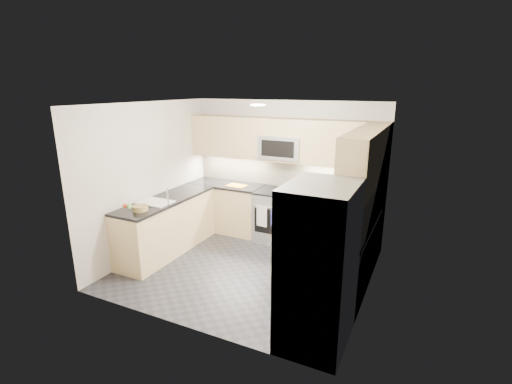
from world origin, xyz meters
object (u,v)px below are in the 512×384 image
object	(u,v)px
microwave	(282,147)
refrigerator	(318,266)
cutting_board	(236,186)
gas_range	(278,216)
utensil_bowl	(374,196)
fruit_basket	(140,208)

from	to	relation	value
microwave	refrigerator	bearing A→B (deg)	-60.38
cutting_board	gas_range	bearing A→B (deg)	3.42
microwave	utensil_bowl	xyz separation A→B (m)	(1.64, -0.06, -0.68)
microwave	cutting_board	distance (m)	1.13
utensil_bowl	cutting_board	size ratio (longest dim) A/B	0.84
gas_range	cutting_board	size ratio (longest dim) A/B	2.58
microwave	fruit_basket	size ratio (longest dim) A/B	3.41
refrigerator	fruit_basket	size ratio (longest dim) A/B	8.07
utensil_bowl	refrigerator	bearing A→B (deg)	-94.42
microwave	gas_range	bearing A→B (deg)	-90.00
gas_range	refrigerator	bearing A→B (deg)	-59.12
utensil_bowl	fruit_basket	world-z (taller)	utensil_bowl
utensil_bowl	fruit_basket	bearing A→B (deg)	-147.13
utensil_bowl	microwave	bearing A→B (deg)	177.74
fruit_basket	gas_range	bearing A→B (deg)	53.32
cutting_board	fruit_basket	size ratio (longest dim) A/B	1.58
gas_range	microwave	size ratio (longest dim) A/B	1.20
microwave	fruit_basket	bearing A→B (deg)	-124.98
microwave	cutting_board	xyz separation A→B (m)	(-0.83, -0.17, -0.75)
gas_range	cutting_board	xyz separation A→B (m)	(-0.83, -0.05, 0.49)
cutting_board	fruit_basket	distance (m)	1.98
microwave	refrigerator	xyz separation A→B (m)	(1.45, -2.55, -0.80)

